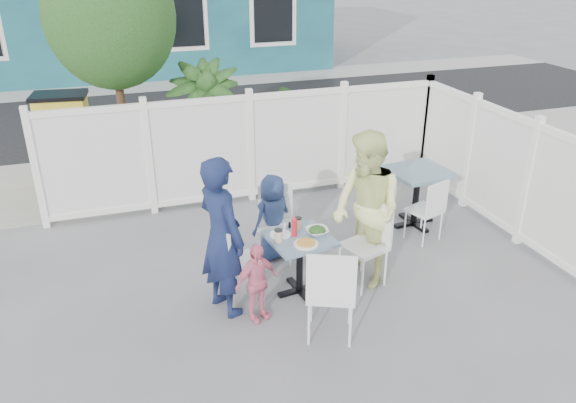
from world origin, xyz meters
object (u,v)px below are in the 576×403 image
object	(u,v)px
utility_cabinet	(66,141)
boy	(273,217)
chair_left	(232,258)
man	(222,237)
chair_back	(275,216)
woman	(367,210)
chair_right	(369,237)
spare_table	(417,183)
main_table	(300,250)
chair_near	(331,288)
toddler	(257,283)

from	to	relation	value
utility_cabinet	boy	xyz separation A→B (m)	(2.38, -3.34, -0.16)
chair_left	man	xyz separation A→B (m)	(-0.11, -0.06, 0.30)
chair_back	man	xyz separation A→B (m)	(-0.83, -0.88, 0.31)
chair_left	boy	bearing A→B (deg)	128.73
utility_cabinet	chair_back	bearing A→B (deg)	-46.82
woman	boy	size ratio (longest dim) A/B	1.64
chair_left	boy	size ratio (longest dim) A/B	0.88
man	woman	bearing A→B (deg)	-110.66
chair_right	chair_back	world-z (taller)	chair_right
spare_table	woman	xyz separation A→B (m)	(-1.27, -1.05, 0.26)
main_table	boy	bearing A→B (deg)	93.00
utility_cabinet	man	distance (m)	4.51
utility_cabinet	chair_near	xyz separation A→B (m)	(2.43, -5.05, -0.11)
main_table	chair_left	size ratio (longest dim) A/B	0.77
chair_right	chair_back	bearing A→B (deg)	24.57
woman	man	bearing A→B (deg)	-98.34
spare_table	boy	world-z (taller)	boy
man	boy	distance (m)	1.23
chair_back	main_table	bearing A→B (deg)	108.94
main_table	boy	xyz separation A→B (m)	(-0.04, 0.83, 0.01)
main_table	boy	world-z (taller)	boy
chair_left	chair_right	xyz separation A→B (m)	(1.54, -0.06, 0.01)
chair_left	chair_near	distance (m)	1.16
chair_back	chair_near	xyz separation A→B (m)	(0.01, -1.72, 0.05)
chair_right	chair_near	world-z (taller)	chair_near
main_table	chair_right	size ratio (longest dim) A/B	0.76
utility_cabinet	boy	distance (m)	4.11
spare_table	chair_right	bearing A→B (deg)	-138.47
chair_near	toddler	bearing A→B (deg)	160.06
utility_cabinet	main_table	world-z (taller)	utility_cabinet
utility_cabinet	man	xyz separation A→B (m)	(1.58, -4.22, 0.16)
utility_cabinet	man	bearing A→B (deg)	-62.18
chair_right	toddler	size ratio (longest dim) A/B	1.12
toddler	chair_left	bearing A→B (deg)	93.60
chair_right	chair_back	size ratio (longest dim) A/B	1.04
spare_table	chair_left	world-z (taller)	chair_left
main_table	chair_left	bearing A→B (deg)	178.37
boy	woman	bearing A→B (deg)	114.20
spare_table	toddler	xyz separation A→B (m)	(-2.62, -1.38, -0.19)
spare_table	main_table	bearing A→B (deg)	-152.60
chair_near	man	distance (m)	1.22
chair_left	toddler	world-z (taller)	chair_left
chair_left	chair_right	bearing A→B (deg)	76.94
toddler	man	bearing A→B (deg)	112.27
boy	toddler	distance (m)	1.28
chair_back	utility_cabinet	bearing A→B (deg)	-35.92
chair_left	boy	xyz separation A→B (m)	(0.69, 0.81, -0.02)
chair_left	chair_near	xyz separation A→B (m)	(0.73, -0.89, 0.03)
chair_near	woman	bearing A→B (deg)	72.63
chair_right	man	xyz separation A→B (m)	(-1.65, -0.00, 0.29)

